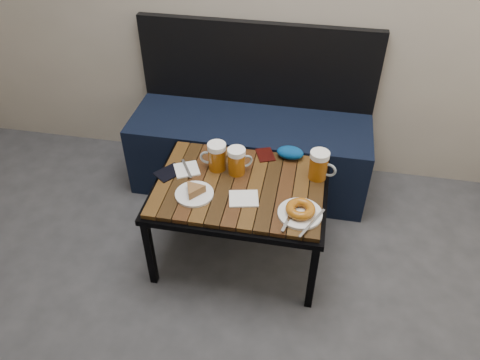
% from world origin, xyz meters
% --- Properties ---
extents(bench, '(1.40, 0.50, 0.95)m').
position_xyz_m(bench, '(-0.02, 1.76, 0.27)').
color(bench, black).
rests_on(bench, ground).
extents(cafe_table, '(0.84, 0.62, 0.47)m').
position_xyz_m(cafe_table, '(0.03, 1.15, 0.43)').
color(cafe_table, black).
rests_on(cafe_table, ground).
extents(beer_mug_left, '(0.13, 0.09, 0.15)m').
position_xyz_m(beer_mug_left, '(-0.11, 1.25, 0.55)').
color(beer_mug_left, '#914B0B').
rests_on(beer_mug_left, cafe_table).
extents(beer_mug_centre, '(0.13, 0.11, 0.14)m').
position_xyz_m(beer_mug_centre, '(-0.00, 1.24, 0.54)').
color(beer_mug_centre, '#914B0B').
rests_on(beer_mug_centre, cafe_table).
extents(beer_mug_right, '(0.14, 0.11, 0.15)m').
position_xyz_m(beer_mug_right, '(0.39, 1.27, 0.55)').
color(beer_mug_right, '#914B0B').
rests_on(beer_mug_right, cafe_table).
extents(plate_pie, '(0.18, 0.18, 0.05)m').
position_xyz_m(plate_pie, '(-0.17, 1.04, 0.49)').
color(plate_pie, white).
rests_on(plate_pie, cafe_table).
extents(plate_bagel, '(0.21, 0.25, 0.06)m').
position_xyz_m(plate_bagel, '(0.33, 0.99, 0.49)').
color(plate_bagel, white).
rests_on(plate_bagel, cafe_table).
extents(napkin_left, '(0.16, 0.16, 0.01)m').
position_xyz_m(napkin_left, '(-0.25, 1.21, 0.48)').
color(napkin_left, white).
rests_on(napkin_left, cafe_table).
extents(napkin_right, '(0.15, 0.14, 0.01)m').
position_xyz_m(napkin_right, '(0.07, 1.05, 0.48)').
color(napkin_right, white).
rests_on(napkin_right, cafe_table).
extents(passport_navy, '(0.16, 0.16, 0.01)m').
position_xyz_m(passport_navy, '(-0.33, 1.17, 0.48)').
color(passport_navy, black).
rests_on(passport_navy, cafe_table).
extents(passport_burgundy, '(0.12, 0.14, 0.01)m').
position_xyz_m(passport_burgundy, '(0.11, 1.40, 0.47)').
color(passport_burgundy, black).
rests_on(passport_burgundy, cafe_table).
extents(knit_pouch, '(0.15, 0.10, 0.06)m').
position_xyz_m(knit_pouch, '(0.24, 1.41, 0.50)').
color(knit_pouch, navy).
rests_on(knit_pouch, cafe_table).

